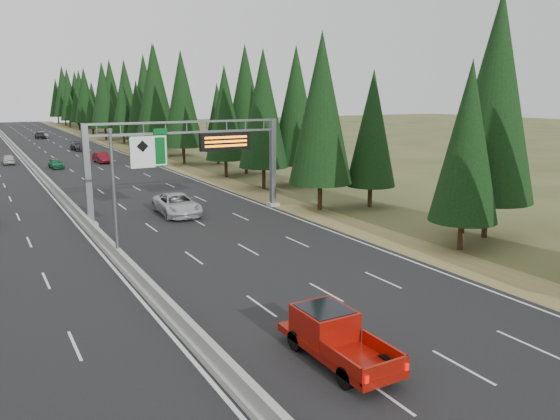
# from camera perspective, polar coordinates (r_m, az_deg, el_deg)

# --- Properties ---
(road) EXTENTS (32.00, 260.00, 0.08)m
(road) POSITION_cam_1_polar(r_m,az_deg,el_deg) (88.17, -24.86, 4.45)
(road) COLOR black
(road) RESTS_ON ground
(shoulder_right) EXTENTS (3.60, 260.00, 0.06)m
(shoulder_right) POSITION_cam_1_polar(r_m,az_deg,el_deg) (91.34, -13.66, 5.45)
(shoulder_right) COLOR olive
(shoulder_right) RESTS_ON ground
(median_barrier) EXTENTS (0.70, 260.00, 0.85)m
(median_barrier) POSITION_cam_1_polar(r_m,az_deg,el_deg) (88.13, -24.88, 4.69)
(median_barrier) COLOR gray
(median_barrier) RESTS_ON road
(sign_gantry) EXTENTS (16.75, 0.98, 7.80)m
(sign_gantry) POSITION_cam_1_polar(r_m,az_deg,el_deg) (45.38, -8.82, 5.90)
(sign_gantry) COLOR slate
(sign_gantry) RESTS_ON road
(hov_sign_pole) EXTENTS (2.80, 0.50, 8.00)m
(hov_sign_pole) POSITION_cam_1_polar(r_m,az_deg,el_deg) (33.60, -16.02, 2.51)
(hov_sign_pole) COLOR slate
(hov_sign_pole) RESTS_ON road
(tree_row_right) EXTENTS (11.71, 244.08, 18.93)m
(tree_row_right) POSITION_cam_1_polar(r_m,az_deg,el_deg) (91.62, -11.24, 11.49)
(tree_row_right) COLOR black
(tree_row_right) RESTS_ON ground
(silver_minivan) EXTENTS (3.25, 6.50, 1.77)m
(silver_minivan) POSITION_cam_1_polar(r_m,az_deg,el_deg) (46.37, -10.72, 0.58)
(silver_minivan) COLOR silver
(silver_minivan) RESTS_ON road
(red_pickup) EXTENTS (2.02, 5.65, 1.84)m
(red_pickup) POSITION_cam_1_polar(r_m,az_deg,el_deg) (21.47, 5.33, -12.58)
(red_pickup) COLOR black
(red_pickup) RESTS_ON road
(car_ahead_green) EXTENTS (1.81, 3.99, 1.33)m
(car_ahead_green) POSITION_cam_1_polar(r_m,az_deg,el_deg) (80.26, -22.37, 4.52)
(car_ahead_green) COLOR #16623C
(car_ahead_green) RESTS_ON road
(car_ahead_dkred) EXTENTS (1.96, 4.77, 1.54)m
(car_ahead_dkred) POSITION_cam_1_polar(r_m,az_deg,el_deg) (84.27, -18.13, 5.22)
(car_ahead_dkred) COLOR #560C14
(car_ahead_dkred) RESTS_ON road
(car_ahead_dkgrey) EXTENTS (2.49, 5.34, 1.51)m
(car_ahead_dkgrey) POSITION_cam_1_polar(r_m,az_deg,el_deg) (104.18, -20.29, 6.27)
(car_ahead_dkgrey) COLOR black
(car_ahead_dkgrey) RESTS_ON road
(car_ahead_white) EXTENTS (2.69, 5.44, 1.48)m
(car_ahead_white) POSITION_cam_1_polar(r_m,az_deg,el_deg) (136.81, -23.62, 7.22)
(car_ahead_white) COLOR silver
(car_ahead_white) RESTS_ON road
(car_ahead_far) EXTENTS (2.17, 4.61, 1.53)m
(car_ahead_far) POSITION_cam_1_polar(r_m,az_deg,el_deg) (135.23, -23.78, 7.17)
(car_ahead_far) COLOR black
(car_ahead_far) RESTS_ON road
(car_onc_white) EXTENTS (1.70, 4.15, 1.41)m
(car_onc_white) POSITION_cam_1_polar(r_m,az_deg,el_deg) (87.82, -26.53, 4.77)
(car_onc_white) COLOR #B5B5B5
(car_onc_white) RESTS_ON road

